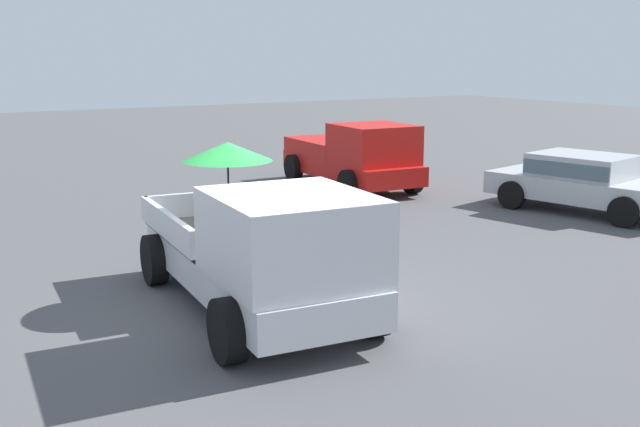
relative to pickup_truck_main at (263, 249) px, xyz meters
name	(u,v)px	position (x,y,z in m)	size (l,w,h in m)	color
ground_plane	(253,307)	(-0.44, 0.04, -0.98)	(80.00, 80.00, 0.00)	#4C4C4F
pickup_truck_main	(263,249)	(0.00, 0.00, 0.00)	(5.19, 2.61, 2.32)	black
pickup_truck_far	(354,156)	(-7.89, 6.74, -0.11)	(4.90, 2.41, 1.80)	black
parked_sedan_far	(584,180)	(-2.58, 9.54, -0.24)	(4.59, 2.69, 1.33)	black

